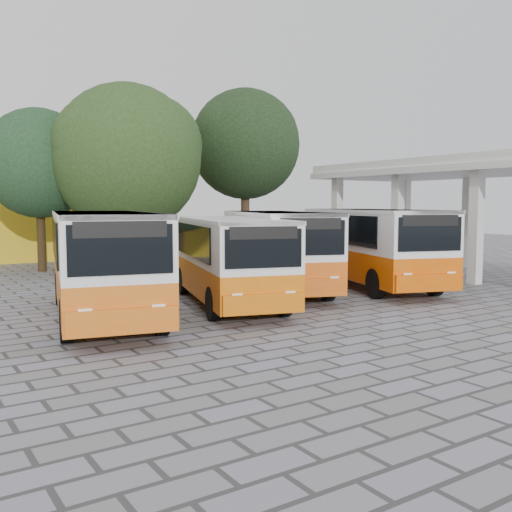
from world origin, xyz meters
TOP-DOWN VIEW (x-y plane):
  - ground at (0.00, 0.00)m, footprint 90.00×90.00m
  - terminal_shelter at (10.50, 4.00)m, footprint 6.80×15.80m
  - bus_far_left at (-7.44, 3.22)m, footprint 4.43×8.99m
  - bus_centre_left at (-3.24, 3.26)m, footprint 4.54×8.41m
  - bus_centre_right at (-0.20, 4.83)m, footprint 5.27×8.97m
  - bus_far_right at (3.65, 3.63)m, footprint 5.21×9.18m
  - tree_left at (-6.18, 16.34)m, footprint 5.59×5.33m
  - tree_middle at (-2.63, 13.80)m, footprint 7.53×7.18m
  - tree_right at (5.36, 15.79)m, footprint 6.76×6.44m

SIDE VIEW (x-z plane):
  - ground at x=0.00m, z-range 0.00..0.00m
  - bus_centre_left at x=-3.24m, z-range 0.23..3.08m
  - bus_centre_right at x=-0.20m, z-range 0.24..3.27m
  - bus_far_left at x=-7.44m, z-range 0.24..3.33m
  - bus_far_right at x=3.65m, z-range 0.24..3.35m
  - terminal_shelter at x=10.50m, z-range 2.21..7.61m
  - tree_left at x=-6.18m, z-range 1.49..9.46m
  - tree_middle at x=-2.63m, z-range 1.21..10.32m
  - tree_right at x=5.36m, z-range 2.01..12.06m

